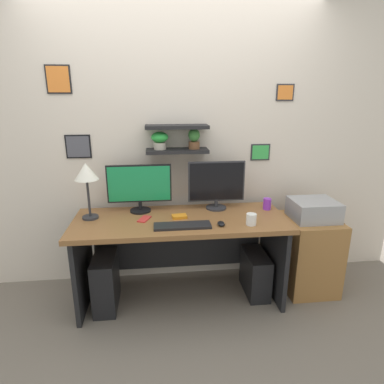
{
  "coord_description": "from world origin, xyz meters",
  "views": [
    {
      "loc": [
        -0.18,
        -2.46,
        1.72
      ],
      "look_at": [
        0.1,
        0.05,
        0.96
      ],
      "focal_mm": 30.03,
      "sensor_mm": 36.0,
      "label": 1
    }
  ],
  "objects": [
    {
      "name": "ground_plane",
      "position": [
        0.0,
        0.0,
        0.0
      ],
      "size": [
        8.0,
        8.0,
        0.0
      ],
      "primitive_type": "plane",
      "color": "#70665B"
    },
    {
      "name": "scissors_tray",
      "position": [
        -0.01,
        0.02,
        0.76
      ],
      "size": [
        0.13,
        0.09,
        0.02
      ],
      "primitive_type": "cube",
      "rotation": [
        0.0,
        0.0,
        0.11
      ],
      "color": "orange",
      "rests_on": "desk"
    },
    {
      "name": "pen_cup",
      "position": [
        0.78,
        0.14,
        0.8
      ],
      "size": [
        0.07,
        0.07,
        0.1
      ],
      "primitive_type": "cylinder",
      "color": "purple",
      "rests_on": "desk"
    },
    {
      "name": "printer",
      "position": [
        1.17,
        0.04,
        0.76
      ],
      "size": [
        0.38,
        0.34,
        0.17
      ],
      "primitive_type": "cube",
      "color": "#9E9EA3",
      "rests_on": "drawer_cabinet"
    },
    {
      "name": "computer_mouse",
      "position": [
        0.3,
        -0.18,
        0.77
      ],
      "size": [
        0.06,
        0.09,
        0.03
      ],
      "primitive_type": "ellipsoid",
      "color": "black",
      "rests_on": "desk"
    },
    {
      "name": "monitor_right",
      "position": [
        0.34,
        0.22,
        0.97
      ],
      "size": [
        0.5,
        0.18,
        0.43
      ],
      "color": "#2D2D33",
      "rests_on": "desk"
    },
    {
      "name": "coffee_mug",
      "position": [
        0.54,
        -0.19,
        0.8
      ],
      "size": [
        0.08,
        0.08,
        0.09
      ],
      "primitive_type": "cylinder",
      "color": "white",
      "rests_on": "desk"
    },
    {
      "name": "back_wall_assembly",
      "position": [
        -0.0,
        0.44,
        1.35
      ],
      "size": [
        4.4,
        0.24,
        2.7
      ],
      "color": "beige",
      "rests_on": "ground"
    },
    {
      "name": "drawer_cabinet",
      "position": [
        1.17,
        0.04,
        0.34
      ],
      "size": [
        0.44,
        0.5,
        0.68
      ],
      "primitive_type": "cube",
      "color": "#9E6B38",
      "rests_on": "ground"
    },
    {
      "name": "computer_tower_left",
      "position": [
        -0.64,
        -0.04,
        0.23
      ],
      "size": [
        0.18,
        0.4,
        0.46
      ],
      "primitive_type": "cube",
      "color": "black",
      "rests_on": "ground"
    },
    {
      "name": "desk_lamp",
      "position": [
        -0.74,
        0.09,
        1.12
      ],
      "size": [
        0.19,
        0.19,
        0.46
      ],
      "color": "#2D2D33",
      "rests_on": "desk"
    },
    {
      "name": "keyboard",
      "position": [
        0.0,
        -0.18,
        0.76
      ],
      "size": [
        0.44,
        0.14,
        0.02
      ],
      "primitive_type": "cube",
      "color": "black",
      "rests_on": "desk"
    },
    {
      "name": "desk",
      "position": [
        0.0,
        0.06,
        0.54
      ],
      "size": [
        1.75,
        0.68,
        0.75
      ],
      "color": "brown",
      "rests_on": "ground"
    },
    {
      "name": "monitor_left",
      "position": [
        -0.34,
        0.22,
        0.97
      ],
      "size": [
        0.55,
        0.18,
        0.41
      ],
      "color": "black",
      "rests_on": "desk"
    },
    {
      "name": "cell_phone",
      "position": [
        -0.3,
        0.01,
        0.76
      ],
      "size": [
        0.12,
        0.16,
        0.01
      ],
      "primitive_type": "cube",
      "rotation": [
        0.0,
        0.0,
        -0.38
      ],
      "color": "red",
      "rests_on": "desk"
    },
    {
      "name": "computer_tower_right",
      "position": [
        0.67,
        0.01,
        0.19
      ],
      "size": [
        0.18,
        0.4,
        0.38
      ],
      "primitive_type": "cube",
      "color": "black",
      "rests_on": "ground"
    }
  ]
}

